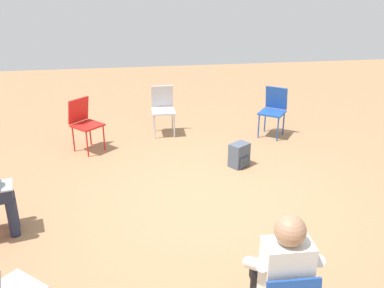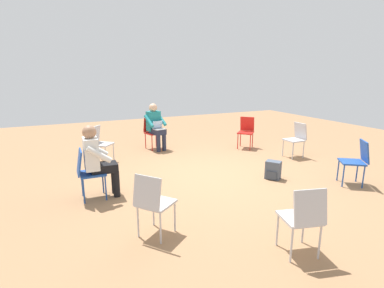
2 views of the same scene
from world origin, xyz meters
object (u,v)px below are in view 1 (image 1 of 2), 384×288
Objects in this scene: chair_northeast at (274,108)px; backpack_near_laptop_user at (239,156)px; chair_northwest at (84,121)px; chair_north at (163,107)px; person_in_white at (281,274)px.

backpack_near_laptop_user is at bearing 88.33° from chair_northeast.
chair_northwest is 1.00× the size of chair_north.
chair_northeast is at bearing 73.41° from person_in_white.
chair_north is 0.69× the size of person_in_white.
chair_north is (1.30, 0.56, 0.00)m from chair_northwest.
chair_north is 1.86m from backpack_near_laptop_user.
person_in_white is 3.32m from backpack_near_laptop_user.
chair_north is (-1.89, 0.36, 0.00)m from chair_northeast.
person_in_white reaches higher than backpack_near_laptop_user.
person_in_white is (-1.42, -4.39, 0.20)m from chair_northeast.
chair_north reaches higher than backpack_near_laptop_user.
chair_northeast and chair_northwest have the same top height.
backpack_near_laptop_user is at bearing 113.35° from chair_northwest.
person_in_white reaches higher than chair_northeast.
person_in_white reaches higher than chair_north.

